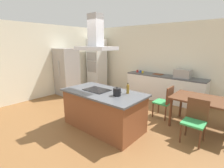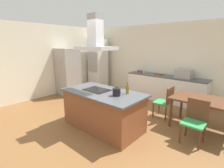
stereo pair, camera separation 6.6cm
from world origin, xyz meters
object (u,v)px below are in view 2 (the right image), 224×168
(coffee_mug_yellow, at_px, (144,72))
(chair_facing_island, at_px, (195,118))
(cooktop, at_px, (97,90))
(range_hood, at_px, (96,39))
(countertop_microwave, at_px, (184,74))
(cutting_board, at_px, (159,74))
(refrigerator, at_px, (68,72))
(coffee_mug_red, at_px, (138,71))
(chair_at_left_end, at_px, (166,100))
(olive_oil_bottle, at_px, (127,89))
(wall_oven_stack, at_px, (98,64))
(dining_table, at_px, (204,103))
(coffee_mug_blue, at_px, (141,71))
(tea_kettle, at_px, (117,92))

(coffee_mug_yellow, relative_size, chair_facing_island, 0.10)
(cooktop, bearing_deg, range_hood, 180.00)
(countertop_microwave, height_order, cutting_board, countertop_microwave)
(refrigerator, bearing_deg, cutting_board, 32.13)
(coffee_mug_red, height_order, range_hood, range_hood)
(countertop_microwave, height_order, chair_at_left_end, countertop_microwave)
(countertop_microwave, xyz_separation_m, chair_at_left_end, (0.05, -1.41, -0.53))
(coffee_mug_red, height_order, chair_facing_island, coffee_mug_red)
(cooktop, bearing_deg, cutting_board, 86.22)
(cutting_board, height_order, chair_facing_island, cutting_board)
(cooktop, height_order, cutting_board, cutting_board)
(coffee_mug_red, distance_m, refrigerator, 2.79)
(olive_oil_bottle, xyz_separation_m, wall_oven_stack, (-3.42, 2.40, 0.10))
(olive_oil_bottle, relative_size, refrigerator, 0.13)
(wall_oven_stack, distance_m, range_hood, 3.91)
(dining_table, bearing_deg, coffee_mug_yellow, 151.11)
(cooktop, xyz_separation_m, range_hood, (-0.00, 0.00, 1.20))
(wall_oven_stack, xyz_separation_m, chair_facing_island, (4.74, -1.84, -0.59))
(olive_oil_bottle, xyz_separation_m, range_hood, (-0.73, -0.25, 1.10))
(olive_oil_bottle, height_order, coffee_mug_blue, olive_oil_bottle)
(coffee_mug_red, bearing_deg, countertop_microwave, 0.13)
(dining_table, bearing_deg, countertop_microwave, 124.56)
(coffee_mug_blue, distance_m, coffee_mug_yellow, 0.15)
(olive_oil_bottle, distance_m, chair_at_left_end, 1.38)
(tea_kettle, bearing_deg, dining_table, 46.97)
(coffee_mug_blue, xyz_separation_m, cutting_board, (0.70, 0.06, -0.04))
(coffee_mug_red, bearing_deg, cooktop, -77.31)
(olive_oil_bottle, xyz_separation_m, chair_at_left_end, (0.40, 1.22, -0.50))
(coffee_mug_red, distance_m, coffee_mug_blue, 0.14)
(olive_oil_bottle, distance_m, dining_table, 1.82)
(cooktop, bearing_deg, coffee_mug_red, 102.69)
(coffee_mug_blue, bearing_deg, coffee_mug_red, 179.05)
(coffee_mug_red, distance_m, range_hood, 3.17)
(olive_oil_bottle, height_order, wall_oven_stack, wall_oven_stack)
(cutting_board, height_order, range_hood, range_hood)
(coffee_mug_red, height_order, coffee_mug_yellow, same)
(cutting_board, bearing_deg, chair_at_left_end, -57.31)
(coffee_mug_blue, distance_m, range_hood, 3.14)
(coffee_mug_red, height_order, dining_table, coffee_mug_red)
(range_hood, bearing_deg, olive_oil_bottle, 18.93)
(tea_kettle, xyz_separation_m, refrigerator, (-3.42, 1.09, -0.07))
(cooktop, relative_size, wall_oven_stack, 0.27)
(cooktop, relative_size, chair_at_left_end, 0.67)
(coffee_mug_red, height_order, wall_oven_stack, wall_oven_stack)
(refrigerator, relative_size, dining_table, 1.30)
(coffee_mug_blue, height_order, chair_at_left_end, coffee_mug_blue)
(tea_kettle, distance_m, wall_oven_stack, 4.28)
(countertop_microwave, height_order, coffee_mug_red, countertop_microwave)
(range_hood, bearing_deg, chair_at_left_end, 52.50)
(coffee_mug_blue, bearing_deg, chair_facing_island, -38.99)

